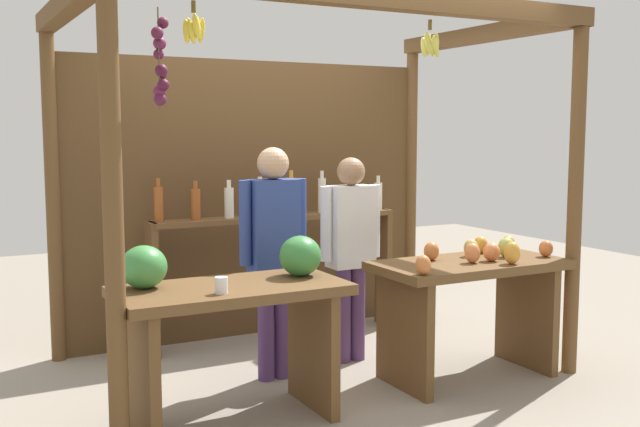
# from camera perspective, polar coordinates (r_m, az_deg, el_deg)

# --- Properties ---
(ground_plane) EXTENTS (12.00, 12.00, 0.00)m
(ground_plane) POSITION_cam_1_polar(r_m,az_deg,el_deg) (5.45, -0.97, -11.48)
(ground_plane) COLOR gray
(ground_plane) RESTS_ON ground
(market_stall) EXTENTS (3.21, 2.05, 2.47)m
(market_stall) POSITION_cam_1_polar(r_m,az_deg,el_deg) (5.60, -3.21, 3.88)
(market_stall) COLOR brown
(market_stall) RESTS_ON ground
(fruit_counter_left) EXTENTS (1.30, 0.64, 1.04)m
(fruit_counter_left) POSITION_cam_1_polar(r_m,az_deg,el_deg) (4.32, -6.88, -7.31)
(fruit_counter_left) COLOR brown
(fruit_counter_left) RESTS_ON ground
(fruit_counter_right) EXTENTS (1.30, 0.64, 0.95)m
(fruit_counter_right) POSITION_cam_1_polar(r_m,az_deg,el_deg) (5.16, 11.39, -5.71)
(fruit_counter_right) COLOR brown
(fruit_counter_right) RESTS_ON ground
(bottle_shelf_unit) EXTENTS (2.06, 0.22, 1.35)m
(bottle_shelf_unit) POSITION_cam_1_polar(r_m,az_deg,el_deg) (5.94, -3.39, -1.91)
(bottle_shelf_unit) COLOR brown
(bottle_shelf_unit) RESTS_ON ground
(vendor_man) EXTENTS (0.48, 0.21, 1.56)m
(vendor_man) POSITION_cam_1_polar(r_m,az_deg,el_deg) (4.97, -3.56, -2.20)
(vendor_man) COLOR #583971
(vendor_man) RESTS_ON ground
(vendor_woman) EXTENTS (0.48, 0.20, 1.48)m
(vendor_woman) POSITION_cam_1_polar(r_m,az_deg,el_deg) (5.37, 2.35, -2.15)
(vendor_woman) COLOR #533462
(vendor_woman) RESTS_ON ground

